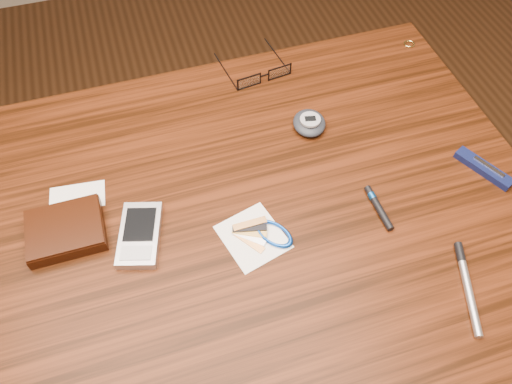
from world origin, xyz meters
TOP-DOWN VIEW (x-y plane):
  - ground at (0.00, 0.00)m, footprint 3.80×3.80m
  - desk at (0.00, 0.00)m, footprint 1.00×0.70m
  - wallet_and_card at (-0.23, 0.04)m, footprint 0.12×0.14m
  - eyeglasses at (0.15, 0.28)m, footprint 0.13×0.13m
  - gold_ring at (0.46, 0.29)m, footprint 0.02×0.02m
  - pda_phone at (-0.12, 0.01)m, footprint 0.08×0.12m
  - pedometer at (0.19, 0.14)m, footprint 0.07×0.07m
  - notepad_keys at (0.05, -0.05)m, footprint 0.12×0.11m
  - pocket_knife at (0.43, -0.04)m, footprint 0.06×0.10m
  - silver_pen at (0.29, -0.20)m, footprint 0.06×0.13m
  - black_blue_pen at (0.23, -0.05)m, footprint 0.01×0.08m

SIDE VIEW (x-z plane):
  - ground at x=0.00m, z-range 0.00..0.00m
  - desk at x=0.00m, z-range 0.27..1.02m
  - gold_ring at x=0.46m, z-range 0.75..0.75m
  - notepad_keys at x=0.05m, z-range 0.75..0.76m
  - black_blue_pen at x=0.23m, z-range 0.75..0.76m
  - silver_pen at x=0.29m, z-range 0.75..0.76m
  - pocket_knife at x=0.43m, z-range 0.75..0.76m
  - pda_phone at x=-0.12m, z-range 0.75..0.77m
  - eyeglasses at x=0.15m, z-range 0.75..0.77m
  - pedometer at x=0.19m, z-range 0.75..0.77m
  - wallet_and_card at x=-0.23m, z-range 0.75..0.77m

